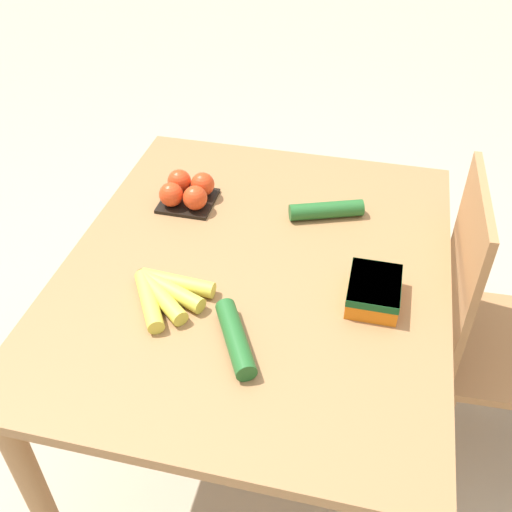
{
  "coord_description": "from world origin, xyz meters",
  "views": [
    {
      "loc": [
        1.12,
        0.27,
        1.71
      ],
      "look_at": [
        0.0,
        0.0,
        0.75
      ],
      "focal_mm": 42.0,
      "sensor_mm": 36.0,
      "label": 1
    }
  ],
  "objects_px": {
    "chair": "(490,333)",
    "carrot_bag": "(374,290)",
    "cucumber_near": "(326,210)",
    "banana_bunch": "(164,292)",
    "tomato_pack": "(187,191)",
    "cucumber_far": "(235,338)"
  },
  "relations": [
    {
      "from": "carrot_bag",
      "to": "chair",
      "type": "bearing_deg",
      "value": 120.88
    },
    {
      "from": "carrot_bag",
      "to": "banana_bunch",
      "type": "bearing_deg",
      "value": -77.67
    },
    {
      "from": "chair",
      "to": "tomato_pack",
      "type": "distance_m",
      "value": 0.94
    },
    {
      "from": "tomato_pack",
      "to": "cucumber_near",
      "type": "height_order",
      "value": "tomato_pack"
    },
    {
      "from": "chair",
      "to": "cucumber_far",
      "type": "bearing_deg",
      "value": 121.43
    },
    {
      "from": "chair",
      "to": "banana_bunch",
      "type": "xyz_separation_m",
      "value": [
        0.31,
        -0.82,
        0.26
      ]
    },
    {
      "from": "tomato_pack",
      "to": "cucumber_far",
      "type": "bearing_deg",
      "value": 28.76
    },
    {
      "from": "banana_bunch",
      "to": "carrot_bag",
      "type": "xyz_separation_m",
      "value": [
        -0.11,
        0.48,
        0.02
      ]
    },
    {
      "from": "cucumber_far",
      "to": "cucumber_near",
      "type": "bearing_deg",
      "value": 166.54
    },
    {
      "from": "banana_bunch",
      "to": "chair",
      "type": "bearing_deg",
      "value": 110.55
    },
    {
      "from": "tomato_pack",
      "to": "cucumber_near",
      "type": "relative_size",
      "value": 0.72
    },
    {
      "from": "chair",
      "to": "tomato_pack",
      "type": "height_order",
      "value": "chair"
    },
    {
      "from": "tomato_pack",
      "to": "carrot_bag",
      "type": "relative_size",
      "value": 0.98
    },
    {
      "from": "carrot_bag",
      "to": "cucumber_near",
      "type": "xyz_separation_m",
      "value": [
        -0.31,
        -0.16,
        -0.01
      ]
    },
    {
      "from": "chair",
      "to": "carrot_bag",
      "type": "relative_size",
      "value": 5.99
    },
    {
      "from": "banana_bunch",
      "to": "tomato_pack",
      "type": "height_order",
      "value": "tomato_pack"
    },
    {
      "from": "carrot_bag",
      "to": "cucumber_near",
      "type": "bearing_deg",
      "value": -153.25
    },
    {
      "from": "cucumber_near",
      "to": "tomato_pack",
      "type": "bearing_deg",
      "value": -87.06
    },
    {
      "from": "chair",
      "to": "tomato_pack",
      "type": "xyz_separation_m",
      "value": [
        -0.09,
        -0.9,
        0.28
      ]
    },
    {
      "from": "banana_bunch",
      "to": "cucumber_far",
      "type": "height_order",
      "value": "cucumber_far"
    },
    {
      "from": "chair",
      "to": "banana_bunch",
      "type": "relative_size",
      "value": 4.57
    },
    {
      "from": "banana_bunch",
      "to": "cucumber_far",
      "type": "bearing_deg",
      "value": 62.51
    }
  ]
}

